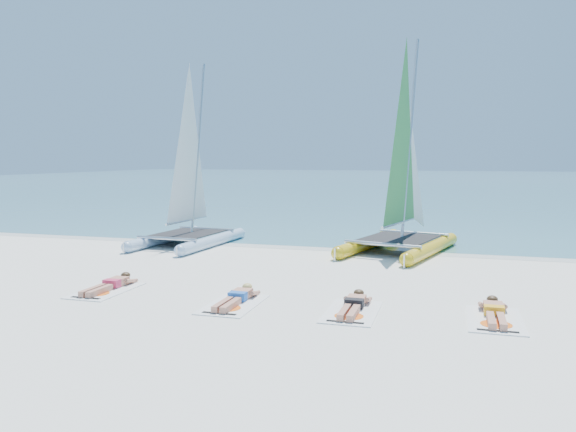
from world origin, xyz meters
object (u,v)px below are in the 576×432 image
towel_a (106,290)px  sunbather_d (494,311)px  catamaran_yellow (406,181)px  towel_d (495,320)px  towel_b (234,304)px  towel_c (352,312)px  sunbather_c (354,304)px  sunbather_a (111,284)px  sunbather_b (237,297)px  catamaran_blue (189,188)px

towel_a → sunbather_d: 8.37m
catamaran_yellow → towel_d: 8.42m
towel_b → sunbather_d: size_ratio=1.07×
towel_a → towel_c: same height
sunbather_c → towel_d: 2.66m
sunbather_c → sunbather_d: size_ratio=1.00×
sunbather_a → sunbather_b: 3.27m
catamaran_blue → towel_c: catamaran_blue is taller
towel_b → towel_d: same height
towel_a → catamaran_blue: bearing=100.4°
towel_d → towel_a: bearing=-179.8°
sunbather_c → towel_d: sunbather_c is taller
sunbather_c → sunbather_b: bearing=-177.0°
towel_b → sunbather_b: size_ratio=1.07×
towel_c → sunbather_d: 2.69m
catamaran_blue → towel_b: size_ratio=3.57×
towel_b → towel_c: same height
towel_a → sunbather_b: bearing=-2.1°
catamaran_blue → sunbather_a: catamaran_blue is taller
towel_b → towel_d: bearing=3.9°
towel_d → towel_b: bearing=-176.1°
sunbather_b → towel_d: size_ratio=0.93×
sunbather_a → sunbather_c: 5.71m
catamaran_yellow → towel_b: catamaran_yellow is taller
catamaran_blue → towel_c: (6.95, -6.98, -1.96)m
catamaran_blue → catamaran_yellow: bearing=11.8°
catamaran_yellow → towel_c: (-0.35, -8.00, -2.25)m
catamaran_yellow → sunbather_d: size_ratio=4.17×
sunbather_b → sunbather_c: size_ratio=1.00×
catamaran_blue → sunbather_b: catamaran_blue is taller
catamaran_blue → sunbather_b: 8.46m
catamaran_yellow → sunbather_c: 8.11m
catamaran_yellow → towel_a: (-6.06, -7.82, -2.25)m
sunbather_b → towel_d: 5.11m
towel_a → sunbather_d: bearing=1.6°
catamaran_yellow → towel_b: bearing=-94.7°
towel_c → sunbather_c: bearing=90.0°
towel_b → sunbather_c: 2.47m
catamaran_yellow → sunbather_c: catamaran_yellow is taller
towel_c → towel_b: bearing=-177.0°
catamaran_yellow → towel_a: catamaran_yellow is taller
towel_c → towel_d: bearing=4.8°
towel_d → sunbather_d: (-0.00, 0.19, 0.11)m
towel_b → sunbather_b: (-0.00, 0.19, 0.11)m
catamaran_blue → towel_c: size_ratio=3.57×
catamaran_blue → sunbather_d: (9.61, -6.57, -1.85)m
catamaran_blue → sunbather_c: catamaran_blue is taller
towel_d → sunbather_d: size_ratio=1.07×
towel_b → towel_d: size_ratio=1.00×
towel_c → sunbather_c: 0.22m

